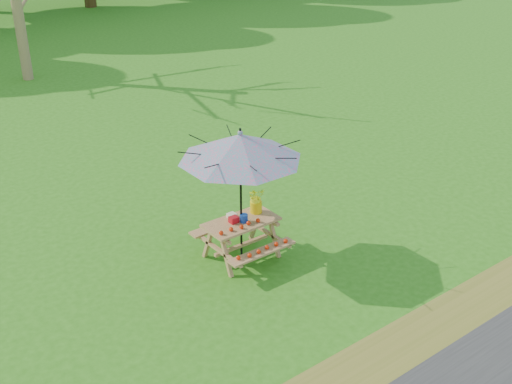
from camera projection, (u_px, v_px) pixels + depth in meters
ground at (145, 318)px, 9.09m from camera, size 120.00×120.00×0.00m
picnic_table at (242, 240)px, 10.43m from camera, size 1.20×1.32×0.67m
patio_umbrella at (240, 147)px, 9.72m from camera, size 2.53×2.53×2.25m
produce_bins at (238, 218)px, 10.26m from camera, size 0.27×0.37×0.13m
tomatoes_row at (240, 226)px, 10.06m from camera, size 0.77×0.13×0.07m
flower_bucket at (256, 200)px, 10.45m from camera, size 0.31×0.28×0.44m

